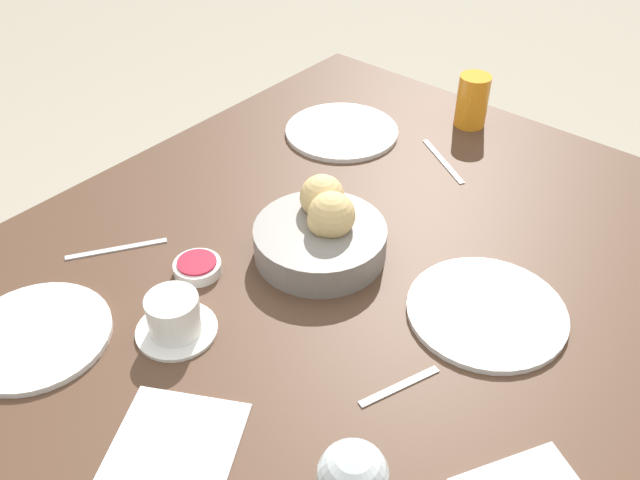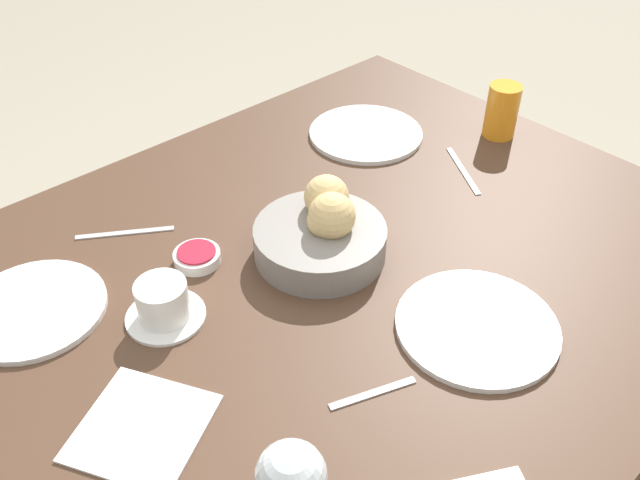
% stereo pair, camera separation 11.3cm
% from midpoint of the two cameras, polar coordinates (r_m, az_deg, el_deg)
% --- Properties ---
extents(dining_table, '(1.37, 1.07, 0.75)m').
position_cam_midpoint_polar(dining_table, '(1.18, -2.08, -5.87)').
color(dining_table, '#4C3323').
rests_on(dining_table, ground_plane).
extents(bread_basket, '(0.22, 0.22, 0.12)m').
position_cam_midpoint_polar(bread_basket, '(1.13, -2.70, 0.60)').
color(bread_basket, gray).
rests_on(bread_basket, dining_table).
extents(plate_near_left, '(0.24, 0.24, 0.01)m').
position_cam_midpoint_polar(plate_near_left, '(1.48, -0.37, 9.08)').
color(plate_near_left, white).
rests_on(plate_near_left, dining_table).
extents(plate_near_right, '(0.22, 0.22, 0.01)m').
position_cam_midpoint_polar(plate_near_right, '(1.11, -25.61, -7.42)').
color(plate_near_right, white).
rests_on(plate_near_right, dining_table).
extents(plate_far_center, '(0.24, 0.24, 0.01)m').
position_cam_midpoint_polar(plate_far_center, '(1.06, 10.90, -6.06)').
color(plate_far_center, white).
rests_on(plate_far_center, dining_table).
extents(juice_glass, '(0.07, 0.07, 0.11)m').
position_cam_midpoint_polar(juice_glass, '(1.51, 10.60, 11.40)').
color(juice_glass, orange).
rests_on(juice_glass, dining_table).
extents(wine_glass, '(0.08, 0.08, 0.16)m').
position_cam_midpoint_polar(wine_glass, '(0.74, -1.87, -19.71)').
color(wine_glass, silver).
rests_on(wine_glass, dining_table).
extents(coffee_cup, '(0.12, 0.12, 0.07)m').
position_cam_midpoint_polar(coffee_cup, '(1.03, -15.29, -6.44)').
color(coffee_cup, white).
rests_on(coffee_cup, dining_table).
extents(jam_bowl_berry, '(0.08, 0.08, 0.02)m').
position_cam_midpoint_polar(jam_bowl_berry, '(1.14, -13.12, -2.35)').
color(jam_bowl_berry, white).
rests_on(jam_bowl_berry, dining_table).
extents(fork_silver, '(0.10, 0.15, 0.00)m').
position_cam_midpoint_polar(fork_silver, '(1.40, 8.03, 6.52)').
color(fork_silver, '#B7B7BC').
rests_on(fork_silver, dining_table).
extents(knife_silver, '(0.15, 0.10, 0.00)m').
position_cam_midpoint_polar(knife_silver, '(1.23, -19.32, -0.83)').
color(knife_silver, '#B7B7BC').
rests_on(knife_silver, dining_table).
extents(spoon_coffee, '(0.12, 0.06, 0.00)m').
position_cam_midpoint_polar(spoon_coffee, '(0.95, 3.27, -12.38)').
color(spoon_coffee, '#B7B7BC').
rests_on(spoon_coffee, dining_table).
extents(napkin, '(0.22, 0.22, 0.00)m').
position_cam_midpoint_polar(napkin, '(0.92, -15.73, -16.50)').
color(napkin, white).
rests_on(napkin, dining_table).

